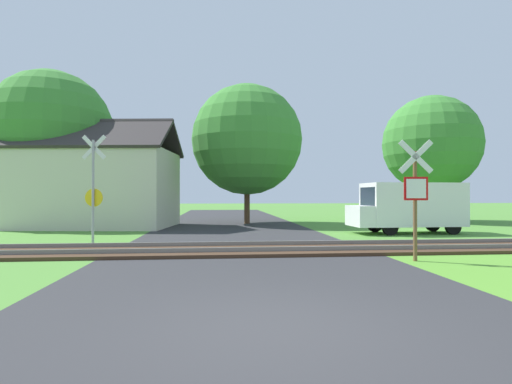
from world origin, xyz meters
The scene contains 10 objects.
ground_plane centered at (0.00, 0.00, 0.00)m, with size 160.00×160.00×0.00m, color #4C8433.
road_asphalt centered at (0.00, 2.00, 0.00)m, with size 7.80×80.00×0.01m, color #2D2D30.
rail_track centered at (0.00, 7.03, 0.06)m, with size 60.00×2.60×0.22m.
stop_sign_near centered at (4.30, 4.82, 1.76)m, with size 0.87×0.19×3.12m.
crossing_sign_far centered at (-5.09, 9.49, 2.05)m, with size 0.87×0.19×3.82m.
house centered at (-7.35, 17.20, 2.18)m, with size 9.12×6.44×5.81m.
tree_center centered at (1.00, 18.97, 5.04)m, with size 6.62×6.62×8.35m.
tree_left centered at (-10.03, 18.28, 5.33)m, with size 6.64×6.64×8.66m.
tree_far centered at (13.08, 19.76, 5.05)m, with size 6.19×6.19×8.15m.
mail_truck centered at (7.73, 12.08, 1.24)m, with size 4.95×2.02×2.24m.
Camera 1 is at (-0.74, -4.95, 1.68)m, focal length 28.00 mm.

